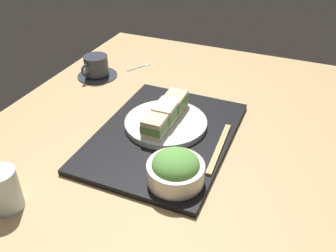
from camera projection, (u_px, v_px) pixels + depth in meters
The scene contains 11 objects.
ground_plane at pixel (159, 154), 92.33cm from camera, with size 140.00×100.00×3.00cm, color tan.
serving_tray at pixel (164, 136), 95.18cm from camera, with size 45.49×33.29×1.51cm, color black.
sandwich_plate at pixel (166, 123), 97.35cm from camera, with size 22.04×22.04×1.55cm, color silver.
sandwich_near at pixel (156, 124), 91.26cm from camera, with size 7.72×5.50×4.71cm.
sandwich_middle at pixel (166, 112), 95.46cm from camera, with size 7.68×5.51×5.16cm.
sandwich_far at pixel (175, 103), 99.84cm from camera, with size 7.96×5.70×4.97cm.
salad_bowl at pixel (176, 169), 78.15cm from camera, with size 12.61×12.61×7.35cm.
chopsticks_pair at pixel (219, 148), 89.05cm from camera, with size 20.64×2.34×0.70cm.
coffee_cup at pixel (96, 67), 123.56cm from camera, with size 13.55×13.54×7.33cm.
drinking_glass at pixel (4, 190), 73.07cm from camera, with size 6.38×6.38×9.42cm, color silver.
teaspoon at pixel (144, 65), 132.15cm from camera, with size 9.56×6.07×0.80cm.
Camera 1 is at (-65.65, -30.08, 56.52)cm, focal length 38.95 mm.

